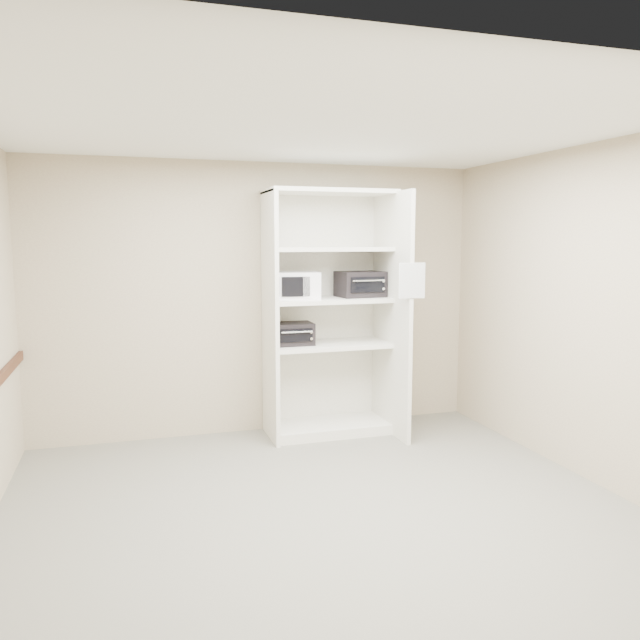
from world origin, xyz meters
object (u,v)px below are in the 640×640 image
object	(u,v)px
microwave	(296,285)
toaster_oven_lower	(292,334)
toaster_oven_upper	(360,284)
shelving_unit	(333,322)

from	to	relation	value
microwave	toaster_oven_lower	size ratio (longest dim) A/B	1.12
microwave	toaster_oven_upper	world-z (taller)	microwave
shelving_unit	microwave	size ratio (longest dim) A/B	5.56
toaster_oven_upper	toaster_oven_lower	world-z (taller)	toaster_oven_upper
microwave	toaster_oven_lower	bearing A→B (deg)	-170.12
toaster_oven_upper	shelving_unit	bearing A→B (deg)	178.16
toaster_oven_upper	toaster_oven_lower	size ratio (longest dim) A/B	1.14
microwave	toaster_oven_lower	xyz separation A→B (m)	(-0.04, -0.00, -0.47)
toaster_oven_lower	toaster_oven_upper	bearing A→B (deg)	1.83
shelving_unit	toaster_oven_upper	bearing A→B (deg)	3.09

